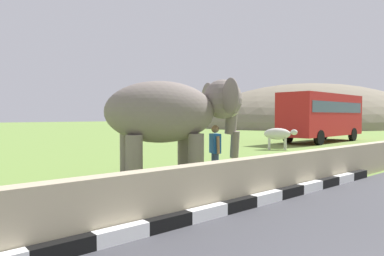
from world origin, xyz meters
TOP-DOWN VIEW (x-y plane):
  - striped_curb at (-0.35, 4.21)m, footprint 16.20×0.20m
  - barrier_parapet at (2.00, 4.51)m, footprint 28.00×0.36m
  - elephant at (2.53, 7.21)m, footprint 4.07×3.07m
  - person_handler at (3.86, 6.91)m, footprint 0.38×0.63m
  - bus_red at (20.53, 12.64)m, footprint 8.80×2.99m
  - cow_near at (13.31, 11.36)m, footprint 1.56×1.70m
  - hill_east at (55.00, 33.69)m, footprint 45.90×36.72m

SIDE VIEW (x-z plane):
  - hill_east at x=55.00m, z-range -7.72..7.72m
  - striped_curb at x=-0.35m, z-range 0.00..0.24m
  - barrier_parapet at x=2.00m, z-range 0.00..1.00m
  - cow_near at x=13.31m, z-range 0.26..1.48m
  - person_handler at x=3.86m, z-range 0.10..1.75m
  - elephant at x=2.53m, z-range 0.48..3.48m
  - bus_red at x=20.53m, z-range 0.33..3.83m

